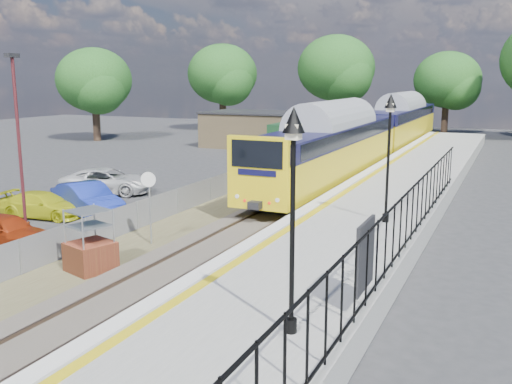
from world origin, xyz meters
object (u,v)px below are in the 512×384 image
Objects in this scene: brick_plinth at (90,242)px; carpark_lamp at (19,137)px; car_blue at (87,200)px; car_white at (107,181)px; car_red at (7,230)px; car_yellow at (43,205)px; speed_sign at (149,196)px; victorian_lamp_north at (390,128)px; victorian_lamp_south at (293,169)px; train at (375,130)px.

brick_plinth is 5.69m from carpark_lamp.
car_white is (-2.44, 4.38, -0.07)m from car_blue.
car_red is 0.89× the size of car_yellow.
carpark_lamp is at bearing 178.83° from speed_sign.
carpark_lamp is (-12.35, -5.04, -0.36)m from victorian_lamp_north.
car_white is at bearing 126.69° from brick_plinth.
victorian_lamp_south is 1.68× the size of speed_sign.
train is 14.94× the size of speed_sign.
car_yellow is 5.50m from car_white.
train is 10.55× the size of car_yellow.
victorian_lamp_south is 1.34× the size of car_red.
carpark_lamp is at bearing -105.22° from train.
speed_sign is 0.57× the size of car_white.
car_blue is (-5.20, 2.64, -1.11)m from speed_sign.
brick_plinth reaches higher than car_yellow.
speed_sign is at bearing 18.38° from carpark_lamp.
speed_sign is at bearing -155.66° from victorian_lamp_north.
victorian_lamp_south is at bearing -21.98° from brick_plinth.
car_red is at bearing -105.32° from train.
speed_sign reaches higher than car_blue.
car_blue is 0.93× the size of car_white.
car_yellow is (-14.79, 8.06, -3.74)m from victorian_lamp_south.
car_red is (-4.78, 1.06, -0.40)m from brick_plinth.
speed_sign is (0.00, 3.24, 0.87)m from brick_plinth.
train is at bearing 84.83° from brick_plinth.
train is at bearing -47.92° from car_white.
car_yellow is at bearing 125.86° from carpark_lamp.
train is 23.12m from car_blue.
brick_plinth is 0.75× the size of speed_sign.
carpark_lamp reaches higher than train.
victorian_lamp_south is at bearing -58.52° from speed_sign.
car_red is at bearing -155.57° from victorian_lamp_north.
carpark_lamp reaches higher than victorian_lamp_south.
car_red is 4.85m from car_blue.
victorian_lamp_north is at bearing -75.74° from train.
brick_plinth is 3.36m from speed_sign.
car_white is at bearing 139.23° from victorian_lamp_south.
train is 19.92× the size of brick_plinth.
car_red is (-4.78, -2.18, -1.27)m from speed_sign.
car_white is at bearing 117.90° from speed_sign.
train reaches higher than car_blue.
carpark_lamp is 1.44× the size of car_white.
train is 20.18m from car_white.
train is (-5.30, 20.86, -1.96)m from victorian_lamp_north.
victorian_lamp_south is at bearing -79.89° from train.
speed_sign reaches higher than brick_plinth.
train is (-5.50, 30.86, -1.96)m from victorian_lamp_south.
car_blue reaches higher than car_white.
carpark_lamp is 9.65m from car_white.
carpark_lamp is at bearing -157.80° from victorian_lamp_north.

